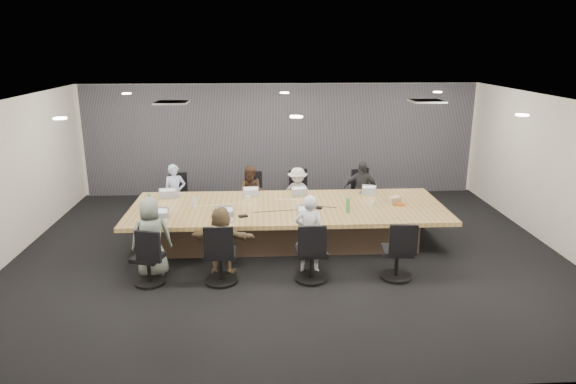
{
  "coord_description": "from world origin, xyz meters",
  "views": [
    {
      "loc": [
        -0.48,
        -8.87,
        3.74
      ],
      "look_at": [
        0.0,
        0.4,
        1.05
      ],
      "focal_mm": 32.0,
      "sensor_mm": 36.0,
      "label": 1
    }
  ],
  "objects_px": {
    "conference_table": "(288,223)",
    "laptop_4": "(157,222)",
    "chair_6": "(311,257)",
    "laptop_5": "(224,220)",
    "laptop_1": "(252,194)",
    "bottle_green_right": "(348,206)",
    "laptop_6": "(307,219)",
    "bottle_green_left": "(150,200)",
    "chair_0": "(178,201)",
    "person_6": "(309,234)",
    "canvas_bag": "(394,200)",
    "snack_packet": "(400,204)",
    "chair_3": "(358,197)",
    "chair_5": "(221,258)",
    "chair_1": "(253,200)",
    "person_1": "(252,193)",
    "person_2": "(298,194)",
    "stapler": "(305,211)",
    "chair_2": "(296,198)",
    "person_5": "(222,241)",
    "mug_brown": "(144,210)",
    "person_0": "(175,193)",
    "chair_4": "(148,262)",
    "bottle_clear": "(194,203)",
    "laptop_2": "(299,194)",
    "laptop_3": "(366,193)",
    "person_4": "(151,237)",
    "laptop_0": "(170,196)",
    "person_3": "(361,190)"
  },
  "relations": [
    {
      "from": "stapler",
      "to": "canvas_bag",
      "type": "distance_m",
      "value": 1.83
    },
    {
      "from": "person_0",
      "to": "canvas_bag",
      "type": "height_order",
      "value": "person_0"
    },
    {
      "from": "chair_0",
      "to": "snack_packet",
      "type": "xyz_separation_m",
      "value": [
        4.53,
        -1.75,
        0.4
      ]
    },
    {
      "from": "chair_2",
      "to": "person_5",
      "type": "bearing_deg",
      "value": 51.16
    },
    {
      "from": "person_6",
      "to": "chair_2",
      "type": "bearing_deg",
      "value": -77.36
    },
    {
      "from": "laptop_6",
      "to": "chair_4",
      "type": "bearing_deg",
      "value": -162.64
    },
    {
      "from": "chair_1",
      "to": "person_1",
      "type": "distance_m",
      "value": 0.43
    },
    {
      "from": "laptop_1",
      "to": "bottle_green_right",
      "type": "bearing_deg",
      "value": 141.63
    },
    {
      "from": "bottle_green_right",
      "to": "stapler",
      "type": "relative_size",
      "value": 1.62
    },
    {
      "from": "person_1",
      "to": "person_4",
      "type": "relative_size",
      "value": 0.91
    },
    {
      "from": "conference_table",
      "to": "chair_2",
      "type": "xyz_separation_m",
      "value": [
        0.28,
        1.7,
        -0.01
      ]
    },
    {
      "from": "laptop_2",
      "to": "person_3",
      "type": "distance_m",
      "value": 1.5
    },
    {
      "from": "person_0",
      "to": "bottle_green_right",
      "type": "height_order",
      "value": "person_0"
    },
    {
      "from": "canvas_bag",
      "to": "snack_packet",
      "type": "distance_m",
      "value": 0.15
    },
    {
      "from": "laptop_0",
      "to": "bottle_clear",
      "type": "relative_size",
      "value": 1.51
    },
    {
      "from": "chair_3",
      "to": "laptop_5",
      "type": "distance_m",
      "value": 3.81
    },
    {
      "from": "bottle_clear",
      "to": "chair_3",
      "type": "bearing_deg",
      "value": 26.87
    },
    {
      "from": "stapler",
      "to": "bottle_green_left",
      "type": "bearing_deg",
      "value": 176.16
    },
    {
      "from": "laptop_4",
      "to": "laptop_1",
      "type": "bearing_deg",
      "value": 41.89
    },
    {
      "from": "chair_5",
      "to": "person_6",
      "type": "relative_size",
      "value": 0.63
    },
    {
      "from": "laptop_5",
      "to": "laptop_6",
      "type": "xyz_separation_m",
      "value": [
        1.47,
        0.0,
        0.0
      ]
    },
    {
      "from": "chair_2",
      "to": "person_3",
      "type": "distance_m",
      "value": 1.46
    },
    {
      "from": "conference_table",
      "to": "person_2",
      "type": "height_order",
      "value": "person_2"
    },
    {
      "from": "mug_brown",
      "to": "snack_packet",
      "type": "xyz_separation_m",
      "value": [
        4.81,
        0.26,
        -0.04
      ]
    },
    {
      "from": "bottle_green_left",
      "to": "mug_brown",
      "type": "xyz_separation_m",
      "value": [
        0.0,
        -0.49,
        -0.05
      ]
    },
    {
      "from": "chair_2",
      "to": "person_6",
      "type": "relative_size",
      "value": 0.58
    },
    {
      "from": "person_5",
      "to": "chair_6",
      "type": "bearing_deg",
      "value": 174.5
    },
    {
      "from": "conference_table",
      "to": "chair_6",
      "type": "height_order",
      "value": "chair_6"
    },
    {
      "from": "conference_table",
      "to": "chair_0",
      "type": "relative_size",
      "value": 8.33
    },
    {
      "from": "person_6",
      "to": "bottle_green_left",
      "type": "distance_m",
      "value": 3.32
    },
    {
      "from": "chair_1",
      "to": "stapler",
      "type": "bearing_deg",
      "value": 109.54
    },
    {
      "from": "laptop_3",
      "to": "laptop_5",
      "type": "height_order",
      "value": "same"
    },
    {
      "from": "bottle_clear",
      "to": "conference_table",
      "type": "bearing_deg",
      "value": 1.58
    },
    {
      "from": "person_0",
      "to": "laptop_2",
      "type": "bearing_deg",
      "value": -21.21
    },
    {
      "from": "person_2",
      "to": "laptop_0",
      "type": "bearing_deg",
      "value": -167.65
    },
    {
      "from": "laptop_6",
      "to": "bottle_green_left",
      "type": "distance_m",
      "value": 3.1
    },
    {
      "from": "person_1",
      "to": "laptop_3",
      "type": "height_order",
      "value": "person_1"
    },
    {
      "from": "person_1",
      "to": "mug_brown",
      "type": "relative_size",
      "value": 10.07
    },
    {
      "from": "person_2",
      "to": "bottle_green_right",
      "type": "height_order",
      "value": "person_2"
    },
    {
      "from": "chair_6",
      "to": "canvas_bag",
      "type": "relative_size",
      "value": 3.32
    },
    {
      "from": "chair_4",
      "to": "person_4",
      "type": "xyz_separation_m",
      "value": [
        0.0,
        0.35,
        0.3
      ]
    },
    {
      "from": "laptop_1",
      "to": "snack_packet",
      "type": "xyz_separation_m",
      "value": [
        2.87,
        -0.85,
        0.01
      ]
    },
    {
      "from": "laptop_4",
      "to": "bottle_clear",
      "type": "bearing_deg",
      "value": 50.74
    },
    {
      "from": "conference_table",
      "to": "laptop_4",
      "type": "relative_size",
      "value": 18.26
    },
    {
      "from": "laptop_3",
      "to": "mug_brown",
      "type": "bearing_deg",
      "value": 24.89
    },
    {
      "from": "laptop_0",
      "to": "snack_packet",
      "type": "height_order",
      "value": "snack_packet"
    },
    {
      "from": "chair_6",
      "to": "laptop_5",
      "type": "bearing_deg",
      "value": 145.71
    },
    {
      "from": "chair_6",
      "to": "person_5",
      "type": "distance_m",
      "value": 1.52
    },
    {
      "from": "laptop_5",
      "to": "snack_packet",
      "type": "bearing_deg",
      "value": 10.02
    },
    {
      "from": "snack_packet",
      "to": "person_0",
      "type": "bearing_deg",
      "value": 162.77
    }
  ]
}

